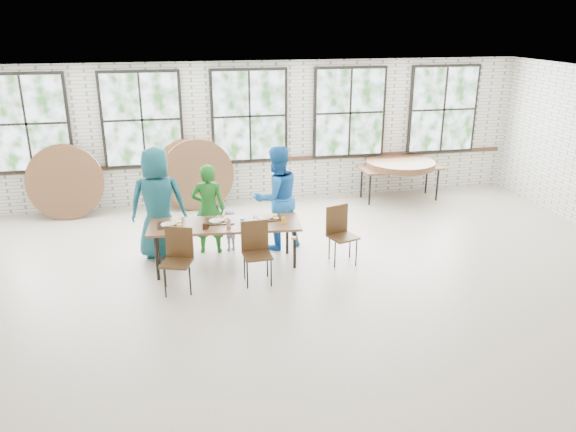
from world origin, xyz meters
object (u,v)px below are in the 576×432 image
Objects in this scene: chair_near_right at (256,247)px; chair_near_left at (178,254)px; dining_table at (225,227)px; storage_table at (400,169)px.

chair_near_left is at bearing 179.71° from chair_near_right.
dining_table is at bearing 59.71° from chair_near_left.
chair_near_left is 1.17m from chair_near_right.
storage_table is at bearing 40.10° from chair_near_right.
dining_table is 1.33× the size of storage_table.
chair_near_left is 1.00× the size of chair_near_right.
chair_near_right is at bearing -141.04° from storage_table.
chair_near_left is 5.98m from storage_table.
dining_table and storage_table have the same top height.
chair_near_right is 5.04m from storage_table.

